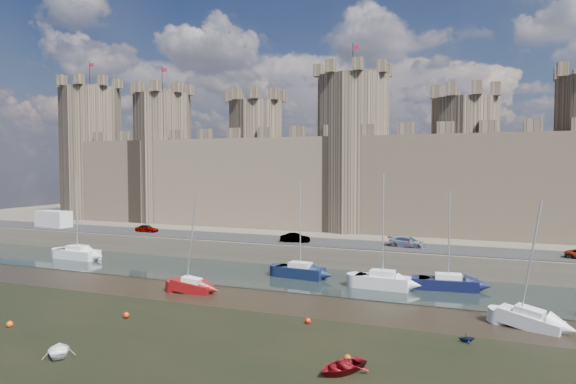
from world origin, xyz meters
name	(u,v)px	position (x,y,z in m)	size (l,w,h in m)	color
ground	(138,350)	(0.00, 0.00, 0.00)	(160.00, 160.00, 0.00)	black
water_channel	(278,277)	(0.00, 24.00, 0.04)	(160.00, 12.00, 0.08)	black
quay	(358,228)	(0.00, 60.00, 1.25)	(160.00, 60.00, 2.50)	#4C443A
road	(308,242)	(0.00, 34.00, 2.55)	(160.00, 7.00, 0.10)	black
castle	(335,169)	(-0.64, 48.00, 11.67)	(108.50, 11.00, 29.00)	#42382B
car_0	(147,229)	(-24.95, 33.90, 3.09)	(1.38, 3.44, 1.17)	gray
car_1	(295,238)	(-1.36, 32.77, 3.11)	(1.29, 3.69, 1.22)	gray
car_2	(408,242)	(12.48, 34.21, 3.16)	(1.85, 4.55, 1.32)	gray
van	(53,219)	(-42.44, 33.50, 3.81)	(6.01, 2.40, 2.62)	silver
sailboat_0	(78,253)	(-28.48, 24.06, 0.85)	(5.99, 2.51, 11.06)	silver
sailboat_1	(300,271)	(2.45, 24.39, 0.83)	(5.47, 2.54, 10.62)	black
sailboat_2	(383,280)	(11.75, 22.85, 0.89)	(5.37, 2.27, 11.43)	silver
sailboat_3	(448,283)	(17.87, 24.77, 0.77)	(5.82, 2.80, 9.84)	black
sailboat_4	(192,285)	(-5.09, 14.59, 0.70)	(4.10, 1.83, 9.35)	#680B0C
sailboat_5	(530,319)	(24.53, 14.76, 0.71)	(4.87, 3.18, 9.81)	silver
dinghy_2	(59,350)	(-4.27, -2.54, 0.29)	(1.99, 0.58, 2.79)	white
dinghy_4	(342,367)	(13.60, 1.47, 0.34)	(2.36, 0.69, 3.31)	maroon
dinghy_7	(467,338)	(20.26, 9.75, 0.30)	(0.98, 0.60, 1.14)	black
buoy_1	(126,315)	(-5.50, 5.54, 0.25)	(0.50, 0.50, 0.50)	red
buoy_3	(308,321)	(8.61, 9.57, 0.24)	(0.48, 0.48, 0.48)	red
buoy_4	(10,324)	(-12.17, 0.35, 0.24)	(0.49, 0.49, 0.49)	#D65009
buoy_5	(348,358)	(13.48, 3.26, 0.23)	(0.45, 0.45, 0.45)	#C03E08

